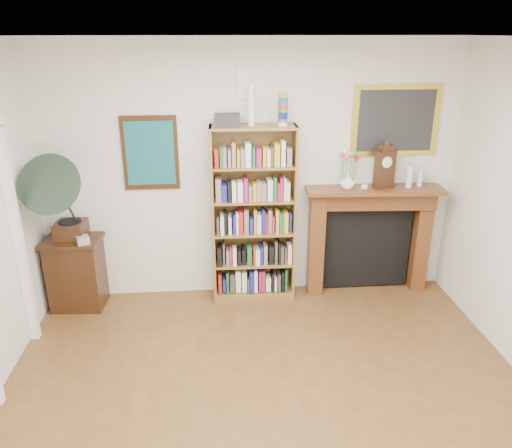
{
  "coord_description": "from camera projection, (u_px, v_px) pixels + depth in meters",
  "views": [
    {
      "loc": [
        -0.38,
        -2.71,
        2.84
      ],
      "look_at": [
        -0.02,
        1.6,
        1.16
      ],
      "focal_mm": 35.0,
      "sensor_mm": 36.0,
      "label": 1
    }
  ],
  "objects": [
    {
      "name": "flower_vase",
      "position": [
        347.0,
        182.0,
        5.32
      ],
      "size": [
        0.18,
        0.18,
        0.16
      ],
      "primitive_type": "imported",
      "rotation": [
        0.0,
        0.0,
        0.14
      ],
      "color": "white",
      "rests_on": "fireplace"
    },
    {
      "name": "bookshelf",
      "position": [
        253.0,
        206.0,
        5.34
      ],
      "size": [
        0.9,
        0.33,
        2.24
      ],
      "rotation": [
        0.0,
        0.0,
        -0.02
      ],
      "color": "brown",
      "rests_on": "floor"
    },
    {
      "name": "side_cabinet",
      "position": [
        77.0,
        273.0,
        5.39
      ],
      "size": [
        0.61,
        0.46,
        0.8
      ],
      "primitive_type": "cube",
      "rotation": [
        0.0,
        0.0,
        -0.07
      ],
      "color": "black",
      "rests_on": "floor"
    },
    {
      "name": "gramophone",
      "position": [
        61.0,
        193.0,
        4.91
      ],
      "size": [
        0.64,
        0.78,
        0.98
      ],
      "rotation": [
        0.0,
        0.0,
        -0.06
      ],
      "color": "black",
      "rests_on": "side_cabinet"
    },
    {
      "name": "teacup",
      "position": [
        364.0,
        187.0,
        5.31
      ],
      "size": [
        0.1,
        0.1,
        0.06
      ],
      "primitive_type": "imported",
      "rotation": [
        0.0,
        0.0,
        -0.42
      ],
      "color": "silver",
      "rests_on": "fireplace"
    },
    {
      "name": "bottle_right",
      "position": [
        420.0,
        177.0,
        5.42
      ],
      "size": [
        0.06,
        0.06,
        0.2
      ],
      "primitive_type": "cylinder",
      "color": "silver",
      "rests_on": "fireplace"
    },
    {
      "name": "mantel_clock",
      "position": [
        385.0,
        167.0,
        5.31
      ],
      "size": [
        0.22,
        0.16,
        0.47
      ],
      "rotation": [
        0.0,
        0.0,
        0.26
      ],
      "color": "black",
      "rests_on": "fireplace"
    },
    {
      "name": "gilt_painting",
      "position": [
        396.0,
        121.0,
        5.3
      ],
      "size": [
        0.95,
        0.04,
        0.75
      ],
      "color": "gold",
      "rests_on": "back_wall"
    },
    {
      "name": "fireplace",
      "position": [
        369.0,
        229.0,
        5.63
      ],
      "size": [
        1.5,
        0.43,
        1.26
      ],
      "rotation": [
        0.0,
        0.0,
        -0.05
      ],
      "color": "#542B13",
      "rests_on": "floor"
    },
    {
      "name": "room",
      "position": [
        281.0,
        281.0,
        3.07
      ],
      "size": [
        4.51,
        5.01,
        2.81
      ],
      "color": "#4E3317",
      "rests_on": "ground"
    },
    {
      "name": "cd_stack",
      "position": [
        83.0,
        240.0,
        5.12
      ],
      "size": [
        0.16,
        0.16,
        0.08
      ],
      "primitive_type": "cube",
      "rotation": [
        0.0,
        0.0,
        0.43
      ],
      "color": "#B6B7C3",
      "rests_on": "side_cabinet"
    },
    {
      "name": "teal_poster",
      "position": [
        150.0,
        153.0,
        5.2
      ],
      "size": [
        0.58,
        0.04,
        0.78
      ],
      "color": "black",
      "rests_on": "back_wall"
    },
    {
      "name": "bottle_left",
      "position": [
        410.0,
        177.0,
        5.37
      ],
      "size": [
        0.07,
        0.07,
        0.24
      ],
      "primitive_type": "cylinder",
      "color": "silver",
      "rests_on": "fireplace"
    },
    {
      "name": "small_picture",
      "position": [
        250.0,
        83.0,
        5.03
      ],
      "size": [
        0.26,
        0.04,
        0.3
      ],
      "color": "white",
      "rests_on": "back_wall"
    }
  ]
}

